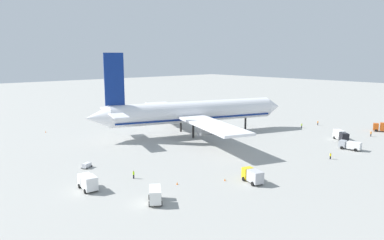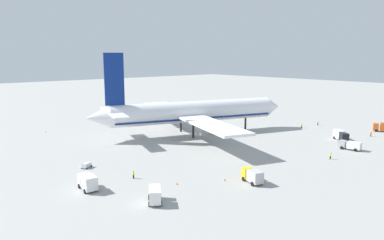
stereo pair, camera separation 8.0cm
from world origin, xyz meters
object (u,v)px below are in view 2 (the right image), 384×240
service_truck_1 (341,135)px  traffic_cone_1 (225,180)px  baggage_cart_0 (87,165)px  airliner (191,112)px  traffic_cone_2 (112,119)px  ground_worker_0 (318,123)px  service_truck_5 (155,195)px  ground_worker_2 (330,156)px  service_truck_0 (383,127)px  ground_worker_4 (302,126)px  service_truck_3 (350,145)px  ground_worker_3 (133,175)px  service_truck_2 (88,182)px  baggage_cart_1 (255,112)px  traffic_cone_0 (46,132)px  traffic_cone_3 (177,183)px  ground_worker_1 (371,134)px  service_truck_4 (253,175)px

service_truck_1 → traffic_cone_1: bearing=-177.6°
baggage_cart_0 → traffic_cone_1: baggage_cart_0 is taller
airliner → traffic_cone_2: airliner is taller
ground_worker_0 → service_truck_5: bearing=-167.3°
baggage_cart_0 → ground_worker_2: 61.19m
baggage_cart_0 → service_truck_5: bearing=-89.7°
service_truck_0 → ground_worker_4: bearing=124.1°
service_truck_3 → service_truck_1: bearing=39.3°
ground_worker_3 → ground_worker_4: (77.33, 7.61, -0.03)m
service_truck_2 → baggage_cart_1: service_truck_2 is taller
ground_worker_2 → traffic_cone_1: (-32.50, 6.37, -0.58)m
service_truck_3 → ground_worker_2: service_truck_3 is taller
service_truck_3 → traffic_cone_0: 98.81m
airliner → ground_worker_2: airliner is taller
service_truck_0 → baggage_cart_0: (-96.91, 28.92, -1.06)m
service_truck_5 → ground_worker_0: 93.24m
service_truck_5 → ground_worker_3: bearing=73.4°
traffic_cone_0 → traffic_cone_3: (1.99, -70.74, 0.00)m
service_truck_2 → baggage_cart_1: size_ratio=1.93×
ground_worker_0 → ground_worker_3: bearing=-175.7°
baggage_cart_1 → ground_worker_3: bearing=-156.0°
traffic_cone_0 → traffic_cone_3: bearing=-88.4°
service_truck_1 → traffic_cone_3: bearing=177.7°
service_truck_1 → ground_worker_1: bearing=-16.6°
ground_worker_1 → traffic_cone_3: ground_worker_1 is taller
service_truck_0 → service_truck_3: size_ratio=1.02×
service_truck_1 → baggage_cart_1: service_truck_1 is taller
traffic_cone_0 → ground_worker_1: bearing=-44.3°
ground_worker_2 → ground_worker_0: bearing=33.7°
traffic_cone_3 → baggage_cart_1: bearing=30.0°
service_truck_4 → service_truck_5: bearing=167.5°
ground_worker_2 → ground_worker_4: bearing=42.1°
service_truck_0 → ground_worker_0: service_truck_0 is taller
service_truck_4 → service_truck_1: bearing=7.7°
airliner → traffic_cone_0: 51.37m
service_truck_3 → ground_worker_1: (22.26, 3.69, -0.49)m
service_truck_4 → ground_worker_4: bearing=23.7°
airliner → service_truck_1: bearing=-51.9°
ground_worker_1 → ground_worker_3: (-81.81, 15.57, -0.00)m
ground_worker_0 → service_truck_0: bearing=-74.9°
ground_worker_3 → ground_worker_0: bearing=4.3°
service_truck_5 → service_truck_1: bearing=1.7°
ground_worker_2 → traffic_cone_2: size_ratio=3.05×
traffic_cone_1 → traffic_cone_2: same height
ground_worker_3 → service_truck_0: bearing=-9.2°
ground_worker_0 → traffic_cone_2: ground_worker_0 is taller
airliner → service_truck_2: airliner is taller
service_truck_0 → traffic_cone_0: service_truck_0 is taller
airliner → ground_worker_0: 51.94m
service_truck_1 → traffic_cone_1: (-54.95, -2.35, -1.39)m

